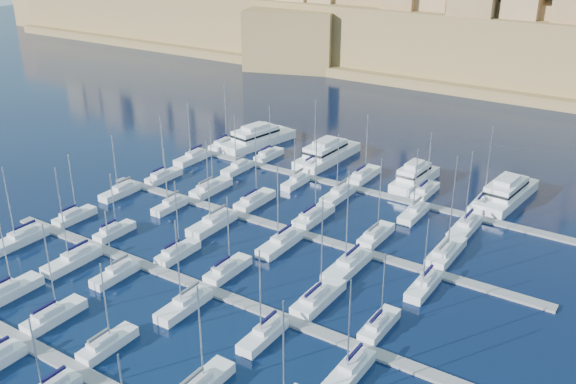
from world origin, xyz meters
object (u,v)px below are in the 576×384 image
Objects in this scene: motor_yacht_c at (414,177)px; motor_yacht_d at (506,193)px; motor_yacht_a at (257,138)px; motor_yacht_b at (327,153)px; sailboat_2 at (54,316)px.

motor_yacht_d is (17.40, 1.97, -0.00)m from motor_yacht_c.
motor_yacht_d is (57.30, -0.44, 0.00)m from motor_yacht_a.
motor_yacht_b is (18.65, -0.20, 0.00)m from motor_yacht_a.
sailboat_2 is 0.98× the size of motor_yacht_c.
motor_yacht_c is (21.26, -2.21, 0.00)m from motor_yacht_b.
motor_yacht_a is 1.06× the size of motor_yacht_d.
sailboat_2 is 73.91m from motor_yacht_a.
sailboat_2 is 0.74× the size of motor_yacht_b.
sailboat_2 is 71.31m from motor_yacht_b.
motor_yacht_b is at bearing 90.04° from sailboat_2.
motor_yacht_b is 1.32× the size of motor_yacht_c.
motor_yacht_a is 39.97m from motor_yacht_c.
motor_yacht_a is at bearing 179.56° from motor_yacht_d.
motor_yacht_a and motor_yacht_d have the same top height.
sailboat_2 reaches higher than motor_yacht_a.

